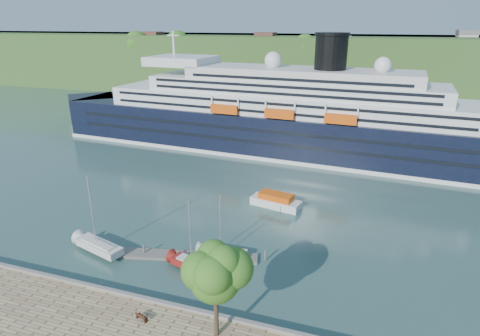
% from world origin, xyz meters
% --- Properties ---
extents(ground, '(400.00, 400.00, 0.00)m').
position_xyz_m(ground, '(0.00, 0.00, 0.00)').
color(ground, '#284845').
rests_on(ground, ground).
extents(far_hillside, '(400.00, 50.00, 24.00)m').
position_xyz_m(far_hillside, '(0.00, 145.00, 12.00)').
color(far_hillside, '#2C5622').
rests_on(far_hillside, ground).
extents(quay_coping, '(220.00, 0.50, 0.30)m').
position_xyz_m(quay_coping, '(0.00, -0.20, 1.15)').
color(quay_coping, slate).
rests_on(quay_coping, promenade).
extents(cruise_ship, '(123.00, 25.50, 27.42)m').
position_xyz_m(cruise_ship, '(1.92, 59.75, 13.71)').
color(cruise_ship, black).
rests_on(cruise_ship, ground).
extents(park_bench, '(1.56, 1.01, 0.93)m').
position_xyz_m(park_bench, '(4.47, -3.09, 1.46)').
color(park_bench, '#492615').
rests_on(park_bench, promenade).
extents(promenade_tree, '(6.55, 6.55, 10.85)m').
position_xyz_m(promenade_tree, '(12.40, -2.60, 6.43)').
color(promenade_tree, '#31651A').
rests_on(promenade_tree, promenade).
extents(floating_pontoon, '(18.22, 6.42, 0.40)m').
position_xyz_m(floating_pontoon, '(3.34, 10.30, 0.20)').
color(floating_pontoon, gray).
rests_on(floating_pontoon, ground).
extents(sailboat_white_near, '(8.50, 4.41, 10.58)m').
position_xyz_m(sailboat_white_near, '(-8.49, 7.39, 5.29)').
color(sailboat_white_near, silver).
rests_on(sailboat_white_near, ground).
extents(sailboat_red, '(7.34, 3.75, 9.13)m').
position_xyz_m(sailboat_red, '(5.42, 7.55, 4.57)').
color(sailboat_red, maroon).
rests_on(sailboat_red, ground).
extents(sailboat_white_far, '(6.67, 1.98, 8.57)m').
position_xyz_m(sailboat_white_far, '(7.79, 11.72, 4.28)').
color(sailboat_white_far, silver).
rests_on(sailboat_white_far, ground).
extents(tender_launch, '(8.99, 4.56, 2.37)m').
position_xyz_m(tender_launch, '(10.59, 29.14, 1.19)').
color(tender_launch, '#DF500D').
rests_on(tender_launch, ground).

